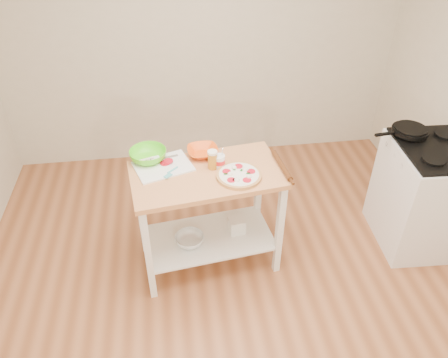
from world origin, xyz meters
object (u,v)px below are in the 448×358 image
object	(u,v)px
shelf_bin	(237,225)
spatula	(171,173)
green_bowl	(148,155)
pizza	(239,175)
shelf_glass_bowl	(190,240)
knife	(156,160)
beer_pint	(213,160)
gas_stove	(423,195)
yogurt_tub	(220,161)
rolling_pin	(282,166)
prep_island	(207,200)
cutting_board	(163,166)
skillet	(409,131)
orange_bowl	(203,152)

from	to	relation	value
shelf_bin	spatula	bearing A→B (deg)	-177.13
spatula	green_bowl	world-z (taller)	green_bowl
pizza	shelf_glass_bowl	distance (m)	0.73
knife	beer_pint	bearing A→B (deg)	-31.16
gas_stove	knife	xyz separation A→B (m)	(-2.17, 0.16, 0.44)
gas_stove	green_bowl	world-z (taller)	gas_stove
yogurt_tub	rolling_pin	world-z (taller)	yogurt_tub
pizza	shelf_bin	xyz separation A→B (m)	(0.01, 0.12, -0.59)
prep_island	cutting_board	xyz separation A→B (m)	(-0.31, 0.12, 0.26)
knife	shelf_bin	size ratio (longest dim) A/B	2.12
spatula	skillet	bearing A→B (deg)	-35.05
green_bowl	beer_pint	size ratio (longest dim) A/B	1.90
shelf_glass_bowl	cutting_board	bearing A→B (deg)	133.30
prep_island	cutting_board	size ratio (longest dim) A/B	2.45
gas_stove	pizza	bearing A→B (deg)	-173.01
prep_island	pizza	bearing A→B (deg)	-20.22
prep_island	orange_bowl	distance (m)	0.37
skillet	orange_bowl	xyz separation A→B (m)	(-1.66, -0.01, -0.05)
knife	orange_bowl	size ratio (longest dim) A/B	1.13
pizza	yogurt_tub	distance (m)	0.19
cutting_board	orange_bowl	xyz separation A→B (m)	(0.31, 0.12, 0.02)
rolling_pin	skillet	bearing A→B (deg)	13.43
spatula	prep_island	bearing A→B (deg)	-45.18
prep_island	skillet	world-z (taller)	skillet
spatula	shelf_bin	distance (m)	0.77
gas_stove	orange_bowl	world-z (taller)	gas_stove
gas_stove	skillet	world-z (taller)	gas_stove
spatula	knife	xyz separation A→B (m)	(-0.10, 0.17, 0.00)
cutting_board	spatula	xyz separation A→B (m)	(0.06, -0.10, 0.01)
yogurt_tub	green_bowl	bearing A→B (deg)	163.16
gas_stove	cutting_board	distance (m)	2.16
yogurt_tub	spatula	bearing A→B (deg)	-172.30
green_bowl	yogurt_tub	size ratio (longest dim) A/B	1.58
cutting_board	beer_pint	bearing A→B (deg)	-27.97
yogurt_tub	shelf_glass_bowl	bearing A→B (deg)	-156.29
green_bowl	shelf_glass_bowl	bearing A→B (deg)	-45.99
skillet	spatula	bearing A→B (deg)	-179.37
knife	shelf_bin	xyz separation A→B (m)	(0.60, -0.15, -0.59)
gas_stove	green_bowl	distance (m)	2.28
cutting_board	beer_pint	xyz separation A→B (m)	(0.36, -0.06, 0.07)
rolling_pin	shelf_bin	bearing A→B (deg)	170.47
shelf_bin	green_bowl	bearing A→B (deg)	164.47
green_bowl	spatula	bearing A→B (deg)	-52.58
prep_island	beer_pint	world-z (taller)	beer_pint
cutting_board	orange_bowl	size ratio (longest dim) A/B	2.03
gas_stove	orange_bowl	distance (m)	1.88
yogurt_tub	shelf_glass_bowl	size ratio (longest dim) A/B	0.75
spatula	beer_pint	world-z (taller)	beer_pint
pizza	cutting_board	bearing A→B (deg)	159.50
prep_island	skillet	size ratio (longest dim) A/B	2.57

